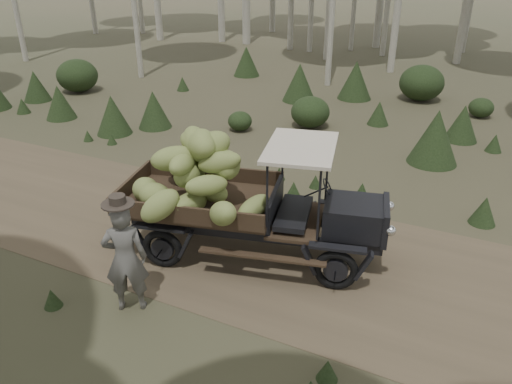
{
  "coord_description": "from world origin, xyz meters",
  "views": [
    {
      "loc": [
        5.59,
        -6.74,
        4.74
      ],
      "look_at": [
        2.39,
        -0.17,
        1.18
      ],
      "focal_mm": 35.0,
      "sensor_mm": 36.0,
      "label": 1
    }
  ],
  "objects": [
    {
      "name": "farmer",
      "position": [
        1.38,
        -2.27,
        0.86
      ],
      "size": [
        0.73,
        0.67,
        1.83
      ],
      "rotation": [
        0.0,
        0.0,
        3.71
      ],
      "color": "#54524D",
      "rests_on": "ground"
    },
    {
      "name": "banana_truck",
      "position": [
        1.92,
        -0.38,
        1.29
      ],
      "size": [
        4.64,
        2.75,
        2.28
      ],
      "rotation": [
        0.0,
        0.0,
        0.24
      ],
      "color": "black",
      "rests_on": "ground"
    },
    {
      "name": "undergrowth",
      "position": [
        -0.6,
        1.47,
        0.57
      ],
      "size": [
        24.07,
        24.77,
        1.37
      ],
      "color": "#233319",
      "rests_on": "ground"
    },
    {
      "name": "dirt_track",
      "position": [
        0.0,
        0.0,
        0.0
      ],
      "size": [
        70.0,
        4.0,
        0.01
      ],
      "primitive_type": "cube",
      "color": "brown",
      "rests_on": "ground"
    },
    {
      "name": "ground",
      "position": [
        0.0,
        0.0,
        0.0
      ],
      "size": [
        120.0,
        120.0,
        0.0
      ],
      "primitive_type": "plane",
      "color": "#473D2B",
      "rests_on": "ground"
    }
  ]
}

